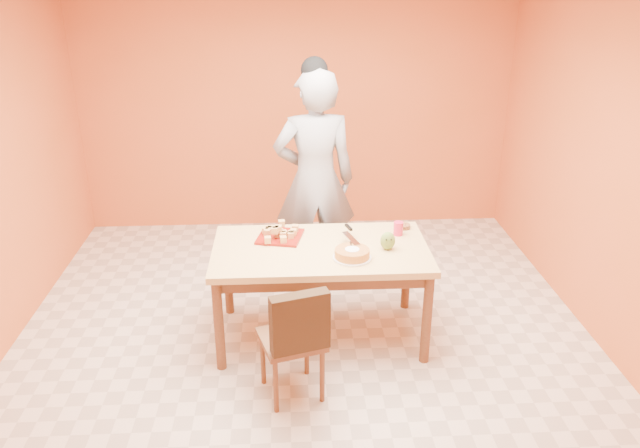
{
  "coord_description": "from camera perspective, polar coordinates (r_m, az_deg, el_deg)",
  "views": [
    {
      "loc": [
        -0.12,
        -3.97,
        2.73
      ],
      "look_at": [
        0.12,
        0.3,
        0.91
      ],
      "focal_mm": 35.0,
      "sensor_mm": 36.0,
      "label": 1
    }
  ],
  "objects": [
    {
      "name": "floor",
      "position": [
        4.82,
        -1.3,
        -11.47
      ],
      "size": [
        5.0,
        5.0,
        0.0
      ],
      "primitive_type": "plane",
      "color": "silver",
      "rests_on": "ground"
    },
    {
      "name": "wall_back",
      "position": [
        6.62,
        -2.2,
        10.99
      ],
      "size": [
        4.5,
        0.0,
        4.5
      ],
      "primitive_type": "plane",
      "rotation": [
        1.57,
        0.0,
        0.0
      ],
      "color": "#D76231",
      "rests_on": "floor"
    },
    {
      "name": "wall_right",
      "position": [
        4.82,
        26.4,
        3.98
      ],
      "size": [
        0.0,
        5.0,
        5.0
      ],
      "primitive_type": "plane",
      "rotation": [
        1.57,
        0.0,
        -1.57
      ],
      "color": "#D76231",
      "rests_on": "floor"
    },
    {
      "name": "dining_table",
      "position": [
        4.67,
        0.06,
        -3.21
      ],
      "size": [
        1.6,
        0.9,
        0.76
      ],
      "color": "#E0C175",
      "rests_on": "floor"
    },
    {
      "name": "dining_chair",
      "position": [
        4.15,
        -2.64,
        -10.35
      ],
      "size": [
        0.5,
        0.56,
        0.86
      ],
      "rotation": [
        0.0,
        0.0,
        0.29
      ],
      "color": "brown",
      "rests_on": "floor"
    },
    {
      "name": "pastry_pile",
      "position": [
        4.77,
        -3.7,
        -0.53
      ],
      "size": [
        0.29,
        0.29,
        0.1
      ],
      "primitive_type": null,
      "color": "#E0A45F",
      "rests_on": "pastry_platter"
    },
    {
      "name": "person",
      "position": [
        5.38,
        -0.48,
        3.96
      ],
      "size": [
        0.74,
        0.52,
        1.94
      ],
      "primitive_type": "imported",
      "rotation": [
        0.0,
        0.0,
        3.22
      ],
      "color": "gray",
      "rests_on": "floor"
    },
    {
      "name": "pastry_platter",
      "position": [
        4.79,
        -3.68,
        -1.16
      ],
      "size": [
        0.39,
        0.39,
        0.02
      ],
      "primitive_type": "cube",
      "rotation": [
        0.0,
        0.0,
        -0.22
      ],
      "color": "maroon",
      "rests_on": "dining_table"
    },
    {
      "name": "red_dinner_plate",
      "position": [
        4.84,
        -3.41,
        -0.93
      ],
      "size": [
        0.29,
        0.29,
        0.01
      ],
      "primitive_type": "cylinder",
      "rotation": [
        0.0,
        0.0,
        -0.31
      ],
      "color": "maroon",
      "rests_on": "dining_table"
    },
    {
      "name": "white_cake_plate",
      "position": [
        4.46,
        2.94,
        -3.08
      ],
      "size": [
        0.34,
        0.34,
        0.01
      ],
      "primitive_type": "cylinder",
      "rotation": [
        0.0,
        0.0,
        0.24
      ],
      "color": "white",
      "rests_on": "dining_table"
    },
    {
      "name": "sponge_cake",
      "position": [
        4.45,
        2.95,
        -2.68
      ],
      "size": [
        0.32,
        0.32,
        0.06
      ],
      "primitive_type": "cylinder",
      "rotation": [
        0.0,
        0.0,
        0.33
      ],
      "color": "#C37532",
      "rests_on": "white_cake_plate"
    },
    {
      "name": "cake_server",
      "position": [
        4.6,
        2.85,
        -1.31
      ],
      "size": [
        0.12,
        0.26,
        0.01
      ],
      "primitive_type": "cube",
      "rotation": [
        0.0,
        0.0,
        0.29
      ],
      "color": "silver",
      "rests_on": "sponge_cake"
    },
    {
      "name": "egg_ornament",
      "position": [
        4.59,
        6.21,
        -1.54
      ],
      "size": [
        0.13,
        0.12,
        0.14
      ],
      "primitive_type": "ellipsoid",
      "rotation": [
        0.0,
        0.0,
        0.31
      ],
      "color": "olive",
      "rests_on": "dining_table"
    },
    {
      "name": "magenta_glass",
      "position": [
        4.85,
        7.17,
        -0.41
      ],
      "size": [
        0.09,
        0.09,
        0.11
      ],
      "primitive_type": "cylinder",
      "rotation": [
        0.0,
        0.0,
        -0.17
      ],
      "color": "#CB1E47",
      "rests_on": "dining_table"
    },
    {
      "name": "checker_tin",
      "position": [
        4.99,
        7.65,
        -0.21
      ],
      "size": [
        0.13,
        0.13,
        0.03
      ],
      "primitive_type": "cylinder",
      "rotation": [
        0.0,
        0.0,
        -0.32
      ],
      "color": "#3A1F10",
      "rests_on": "dining_table"
    }
  ]
}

